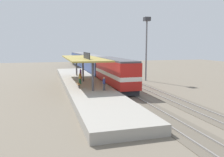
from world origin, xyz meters
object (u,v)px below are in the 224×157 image
(platform_bench, at_px, (79,84))
(passenger_carriage_front, at_px, (93,64))
(passenger_carriage_rear, at_px, (80,59))
(person_boarding, at_px, (80,78))
(person_waiting, at_px, (104,83))
(person_walking, at_px, (81,73))
(locomotive, at_px, (115,73))
(light_mast, at_px, (147,36))

(platform_bench, distance_m, passenger_carriage_front, 21.77)
(passenger_carriage_front, distance_m, passenger_carriage_rear, 20.80)
(passenger_carriage_front, relative_size, person_boarding, 11.70)
(platform_bench, height_order, passenger_carriage_front, passenger_carriage_front)
(person_waiting, height_order, person_boarding, same)
(person_walking, relative_size, person_boarding, 1.00)
(passenger_carriage_front, distance_m, person_walking, 13.16)
(passenger_carriage_front, xyz_separation_m, passenger_carriage_rear, (0.00, 20.80, 0.00))
(locomotive, xyz_separation_m, passenger_carriage_front, (0.00, 18.00, -0.10))
(locomotive, xyz_separation_m, passenger_carriage_rear, (0.00, 38.80, -0.10))
(person_boarding, bearing_deg, locomotive, 1.40)
(passenger_carriage_rear, bearing_deg, passenger_carriage_front, -90.00)
(passenger_carriage_front, xyz_separation_m, person_waiting, (-3.18, -23.84, -0.46))
(passenger_carriage_front, relative_size, light_mast, 1.71)
(locomotive, relative_size, passenger_carriage_front, 0.72)
(person_waiting, bearing_deg, light_mast, 46.79)
(passenger_carriage_front, relative_size, person_walking, 11.70)
(passenger_carriage_front, relative_size, person_waiting, 11.70)
(platform_bench, relative_size, passenger_carriage_rear, 0.08)
(locomotive, height_order, person_walking, locomotive)
(passenger_carriage_front, bearing_deg, passenger_carriage_rear, 90.00)
(locomotive, distance_m, passenger_carriage_rear, 38.80)
(platform_bench, height_order, locomotive, locomotive)
(person_walking, bearing_deg, locomotive, -51.37)
(platform_bench, relative_size, passenger_carriage_front, 0.08)
(light_mast, xyz_separation_m, person_boarding, (-13.23, -5.99, -6.54))
(passenger_carriage_rear, relative_size, person_waiting, 11.70)
(passenger_carriage_rear, bearing_deg, person_walking, -97.74)
(person_waiting, bearing_deg, locomotive, 61.40)
(locomotive, relative_size, person_boarding, 8.44)
(light_mast, bearing_deg, platform_bench, -147.59)
(locomotive, distance_m, person_boarding, 5.46)
(passenger_carriage_rear, bearing_deg, light_mast, -76.68)
(passenger_carriage_front, height_order, person_waiting, passenger_carriage_front)
(passenger_carriage_front, bearing_deg, person_walking, -110.05)
(locomotive, bearing_deg, platform_bench, -154.16)
(locomotive, height_order, passenger_carriage_rear, locomotive)
(light_mast, distance_m, person_boarding, 15.93)
(light_mast, relative_size, person_waiting, 6.84)
(person_waiting, relative_size, person_boarding, 1.00)
(platform_bench, distance_m, person_walking, 8.69)
(platform_bench, bearing_deg, passenger_carriage_front, 73.99)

